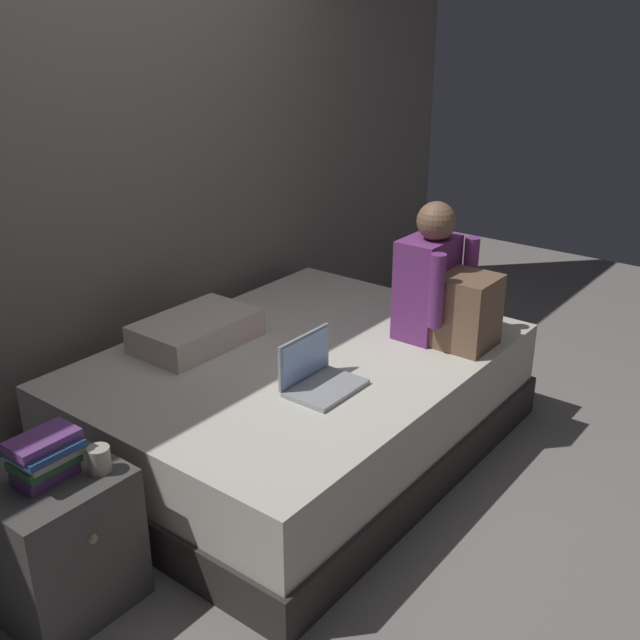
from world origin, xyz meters
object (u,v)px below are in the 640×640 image
nightstand (56,540)px  mug (99,459)px  person_sitting (444,289)px  laptop (317,375)px  bed (300,401)px  book_stack (45,455)px  pillow (196,331)px

nightstand → mug: bearing=-42.7°
person_sitting → laptop: person_sitting is taller
bed → book_stack: (-1.30, 0.01, 0.36)m
bed → nightstand: size_ratio=3.84×
bed → laptop: (-0.22, -0.27, 0.30)m
mug → book_stack: bearing=139.5°
bed → pillow: (-0.21, 0.45, 0.31)m
nightstand → laptop: laptop is taller
bed → pillow: size_ratio=3.57×
nightstand → laptop: 1.16m
person_sitting → book_stack: person_sitting is taller
person_sitting → book_stack: 1.89m
pillow → nightstand: bearing=-158.6°
person_sitting → mug: 1.75m
nightstand → laptop: size_ratio=1.63×
pillow → mug: pillow is taller
nightstand → person_sitting: size_ratio=0.80×
nightstand → mug: size_ratio=5.79×
laptop → mug: (-0.95, 0.17, 0.02)m
nightstand → mug: (0.13, -0.12, 0.31)m
nightstand → book_stack: 0.34m
pillow → book_stack: (-1.09, -0.44, 0.05)m
laptop → nightstand: bearing=164.9°
bed → book_stack: bearing=179.4°
person_sitting → laptop: 0.79m
bed → nightstand: (-1.30, 0.02, 0.02)m
person_sitting → pillow: 1.17m
nightstand → laptop: (1.08, -0.29, 0.29)m
person_sitting → mug: bearing=169.0°
laptop → book_stack: size_ratio=1.48×
laptop → mug: bearing=169.7°
pillow → book_stack: 1.17m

